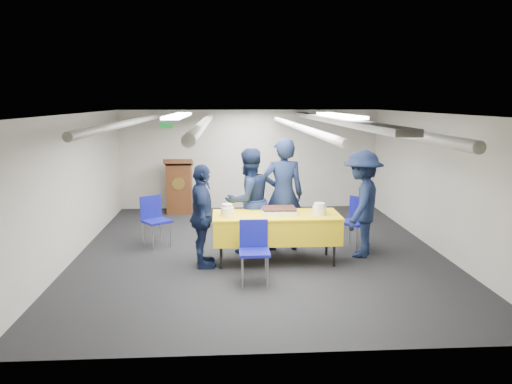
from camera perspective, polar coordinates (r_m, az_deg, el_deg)
ground at (r=8.52m, az=0.37°, el=-6.71°), size 7.00×7.00×0.00m
room_shell at (r=8.58m, az=0.82°, el=5.75°), size 6.00×7.00×2.30m
serving_table at (r=7.81m, az=2.32°, el=-4.05°), size 1.97×0.82×0.77m
sheet_cake at (r=7.82m, az=2.63°, el=-2.11°), size 0.54×0.42×0.09m
plate_stack_left at (r=7.65m, az=-3.31°, el=-2.09°), size 0.19×0.19×0.18m
plate_stack_right at (r=7.79m, az=7.25°, el=-1.95°), size 0.21×0.21×0.18m
podium at (r=11.38m, az=-8.76°, el=0.70°), size 0.62×0.53×1.25m
chair_near at (r=6.97m, az=-0.22°, el=-6.06°), size 0.42×0.42×0.87m
chair_right at (r=8.78m, az=11.41°, el=-2.82°), size 0.59×0.59×0.87m
chair_left at (r=8.88m, az=-11.59°, el=-2.66°), size 0.59×0.59×0.87m
sailor_a at (r=8.41m, az=3.11°, el=-0.28°), size 0.70×0.46×1.90m
sailor_b at (r=8.28m, az=-0.87°, el=-0.99°), size 1.06×1.00×1.74m
sailor_c at (r=7.57m, az=-6.17°, el=-2.79°), size 0.47×0.96×1.58m
sailor_d at (r=8.24m, az=12.00°, el=-1.31°), size 1.09×1.29×1.74m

